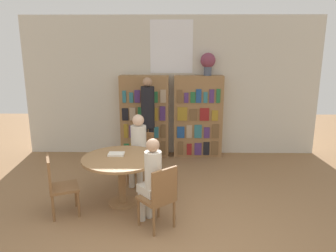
# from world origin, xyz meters

# --- Properties ---
(wall_back) EXTENTS (6.40, 0.07, 3.00)m
(wall_back) POSITION_xyz_m (0.00, 3.80, 1.51)
(wall_back) COLOR beige
(wall_back) RESTS_ON ground_plane
(bookshelf_left) EXTENTS (1.04, 0.34, 1.76)m
(bookshelf_left) POSITION_xyz_m (-0.58, 3.61, 0.88)
(bookshelf_left) COLOR olive
(bookshelf_left) RESTS_ON ground_plane
(bookshelf_right) EXTENTS (1.04, 0.34, 1.76)m
(bookshelf_right) POSITION_xyz_m (0.58, 3.61, 0.88)
(bookshelf_right) COLOR olive
(bookshelf_right) RESTS_ON ground_plane
(flower_vase) EXTENTS (0.31, 0.31, 0.47)m
(flower_vase) POSITION_xyz_m (0.76, 3.61, 2.05)
(flower_vase) COLOR #475166
(flower_vase) RESTS_ON bookshelf_right
(reading_table) EXTENTS (1.18, 1.18, 0.76)m
(reading_table) POSITION_xyz_m (-0.74, 1.30, 0.63)
(reading_table) COLOR olive
(reading_table) RESTS_ON ground_plane
(chair_near_camera) EXTENTS (0.52, 0.52, 0.88)m
(chair_near_camera) POSITION_xyz_m (-1.60, 0.95, 0.49)
(chair_near_camera) COLOR brown
(chair_near_camera) RESTS_ON ground_plane
(chair_left_side) EXTENTS (0.48, 0.48, 0.88)m
(chair_left_side) POSITION_xyz_m (-0.52, 2.21, 0.49)
(chair_left_side) COLOR brown
(chair_left_side) RESTS_ON ground_plane
(chair_far_side) EXTENTS (0.56, 0.56, 0.88)m
(chair_far_side) POSITION_xyz_m (-0.13, 0.60, 0.49)
(chair_far_side) COLOR brown
(chair_far_side) RESTS_ON ground_plane
(seated_reader_left) EXTENTS (0.34, 0.40, 1.25)m
(seated_reader_left) POSITION_xyz_m (-0.56, 2.04, 0.71)
(seated_reader_left) COLOR beige
(seated_reader_left) RESTS_ON ground_plane
(seated_reader_right) EXTENTS (0.38, 0.39, 1.23)m
(seated_reader_right) POSITION_xyz_m (-0.25, 0.74, 0.68)
(seated_reader_right) COLOR beige
(seated_reader_right) RESTS_ON ground_plane
(librarian_standing) EXTENTS (0.27, 0.54, 1.77)m
(librarian_standing) POSITION_xyz_m (-0.47, 3.11, 1.07)
(librarian_standing) COLOR black
(librarian_standing) RESTS_ON ground_plane
(open_book_on_table) EXTENTS (0.24, 0.18, 0.03)m
(open_book_on_table) POSITION_xyz_m (-0.83, 1.41, 0.77)
(open_book_on_table) COLOR silver
(open_book_on_table) RESTS_ON reading_table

